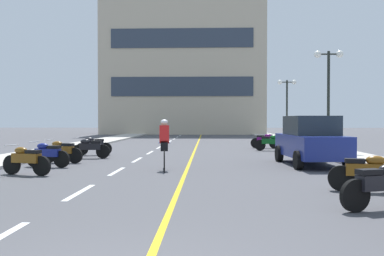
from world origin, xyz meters
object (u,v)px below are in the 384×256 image
Objects in this scene: motorcycle_4 at (47,154)px; motorcycle_8 at (271,142)px; street_lamp_far at (287,95)px; motorcycle_3 at (26,160)px; motorcycle_6 at (90,148)px; motorcycle_1 at (381,185)px; street_lamp_mid at (329,77)px; motorcycle_9 at (265,140)px; parked_car_near at (311,140)px; cyclist_rider at (164,143)px; motorcycle_7 at (93,145)px; motorcycle_2 at (367,172)px; motorcycle_5 at (62,151)px.

motorcycle_4 is 1.00× the size of motorcycle_8.
motorcycle_3 is (-11.66, -20.58, -3.12)m from street_lamp_far.
motorcycle_8 is at bearing 30.16° from motorcycle_6.
motorcycle_1 and motorcycle_8 have the same top height.
street_lamp_mid is 11.63m from street_lamp_far.
motorcycle_4 is 1.02× the size of motorcycle_9.
parked_car_near is 2.53× the size of motorcycle_6.
cyclist_rider reaches higher than motorcycle_4.
motorcycle_4 and motorcycle_8 have the same top height.
motorcycle_3 and motorcycle_6 have the same top height.
street_lamp_far is at bearing 48.92° from motorcycle_7.
motorcycle_7 is at bearing 87.18° from motorcycle_4.
motorcycle_2 is at bearing -91.37° from parked_car_near.
parked_car_near reaches higher than motorcycle_3.
motorcycle_9 is (8.52, 7.06, 0.00)m from motorcycle_6.
motorcycle_5 is 3.67m from motorcycle_7.
motorcycle_2 is 13.24m from motorcycle_8.
motorcycle_2 is 10.51m from motorcycle_4.
motorcycle_4 and motorcycle_6 have the same top height.
motorcycle_1 is (-2.90, -13.63, -3.34)m from street_lamp_mid.
motorcycle_5 is at bearing 92.73° from motorcycle_3.
motorcycle_7 is 0.98× the size of motorcycle_8.
motorcycle_5 is (-9.33, 6.31, 0.00)m from motorcycle_2.
motorcycle_2 is 1.01× the size of motorcycle_7.
motorcycle_8 is at bearing -89.83° from motorcycle_9.
motorcycle_5 is at bearing 90.03° from motorcycle_4.
street_lamp_far is 2.79× the size of motorcycle_4.
motorcycle_6 is at bearing 74.27° from motorcycle_5.
street_lamp_far is at bearing 55.08° from motorcycle_5.
street_lamp_far is at bearing 82.23° from parked_car_near.
motorcycle_2 is 11.26m from motorcycle_5.
parked_car_near is 9.47m from motorcycle_9.
motorcycle_3 is 0.97× the size of motorcycle_6.
motorcycle_7 is (-9.07, 9.97, 0.00)m from motorcycle_2.
motorcycle_8 is at bearing 37.32° from motorcycle_5.
motorcycle_1 and motorcycle_4 have the same top height.
motorcycle_8 is 10.32m from cyclist_rider.
street_lamp_far is 17.90m from motorcycle_7.
street_lamp_mid is 5.65m from motorcycle_9.
street_lamp_far is 23.60m from motorcycle_2.
cyclist_rider is (3.66, -4.13, 0.41)m from motorcycle_6.
street_lamp_mid is 2.85× the size of cyclist_rider.
motorcycle_7 is at bearing 125.65° from motorcycle_1.
motorcycle_3 is at bearing -87.27° from motorcycle_5.
street_lamp_mid is at bearing 24.40° from motorcycle_5.
motorcycle_5 is 2.05m from motorcycle_6.
motorcycle_8 is (9.08, 8.39, 0.00)m from motorcycle_4.
motorcycle_6 is (0.55, 1.97, 0.00)m from motorcycle_5.
motorcycle_9 is at bearing 66.50° from cyclist_rider.
motorcycle_5 and motorcycle_9 have the same top height.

